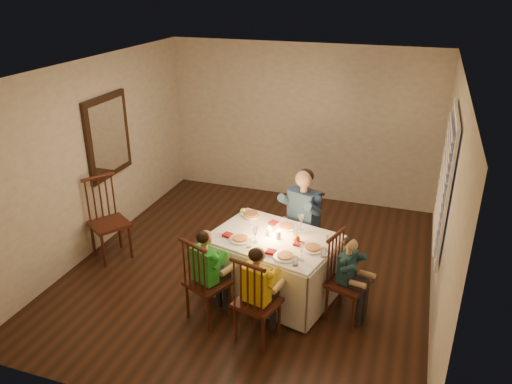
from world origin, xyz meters
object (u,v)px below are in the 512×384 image
(serving_bowl, at_px, (251,216))
(dining_table, at_px, (273,253))
(adult, at_px, (300,263))
(chair_near_left, at_px, (209,316))
(chair_extra, at_px, (114,256))
(child_teal, at_px, (345,317))
(chair_near_right, at_px, (257,337))
(chair_end, at_px, (345,317))
(chair_adult, at_px, (300,263))
(child_yellow, at_px, (257,337))
(child_green, at_px, (209,316))

(serving_bowl, bearing_deg, dining_table, -43.22)
(adult, bearing_deg, dining_table, -80.41)
(chair_near_left, xyz_separation_m, chair_extra, (-1.78, 0.78, 0.00))
(child_teal, xyz_separation_m, serving_bowl, (-1.34, 0.61, 0.78))
(dining_table, xyz_separation_m, chair_near_left, (-0.54, -0.70, -0.54))
(chair_near_left, relative_size, child_teal, 1.01)
(chair_near_right, xyz_separation_m, serving_bowl, (-0.51, 1.26, 0.78))
(chair_end, bearing_deg, chair_near_left, 126.01)
(chair_near_left, height_order, chair_near_right, same)
(chair_near_left, bearing_deg, dining_table, -104.40)
(adult, bearing_deg, chair_end, -30.09)
(chair_adult, distance_m, chair_extra, 2.56)
(serving_bowl, bearing_deg, chair_end, -24.38)
(chair_adult, bearing_deg, chair_extra, -143.50)
(chair_end, height_order, serving_bowl, serving_bowl)
(chair_adult, relative_size, chair_end, 1.00)
(chair_extra, height_order, child_yellow, chair_extra)
(child_teal, bearing_deg, chair_extra, 102.48)
(chair_extra, distance_m, child_teal, 3.26)
(dining_table, bearing_deg, chair_adult, 92.09)
(chair_near_left, bearing_deg, chair_end, -138.44)
(chair_near_right, height_order, chair_end, same)
(chair_near_left, bearing_deg, child_green, -0.00)
(child_yellow, bearing_deg, chair_end, -128.52)
(child_teal, bearing_deg, chair_adult, 56.26)
(adult, bearing_deg, child_green, -94.34)
(child_yellow, bearing_deg, child_green, -0.76)
(dining_table, bearing_deg, child_green, -113.80)
(serving_bowl, bearing_deg, chair_near_left, -96.60)
(adult, relative_size, child_yellow, 1.21)
(chair_near_left, xyz_separation_m, child_green, (0.00, 0.00, 0.00))
(chair_near_right, height_order, serving_bowl, serving_bowl)
(adult, xyz_separation_m, child_yellow, (-0.06, -1.62, 0.00))
(dining_table, relative_size, chair_end, 1.61)
(chair_near_left, distance_m, chair_extra, 1.94)
(chair_adult, bearing_deg, child_green, -94.34)
(serving_bowl, bearing_deg, chair_near_right, -68.04)
(chair_near_left, xyz_separation_m, chair_near_right, (0.63, -0.16, 0.00))
(dining_table, relative_size, child_green, 1.49)
(chair_end, height_order, child_yellow, child_yellow)
(serving_bowl, bearing_deg, child_green, -96.60)
(chair_end, bearing_deg, chair_adult, 56.26)
(chair_end, height_order, child_green, child_green)
(adult, bearing_deg, child_teal, -30.09)
(chair_near_left, relative_size, chair_end, 1.00)
(chair_near_left, relative_size, serving_bowl, 4.42)
(dining_table, relative_size, serving_bowl, 7.12)
(child_teal, distance_m, serving_bowl, 1.67)
(chair_near_right, relative_size, chair_extra, 0.90)
(child_yellow, distance_m, serving_bowl, 1.57)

